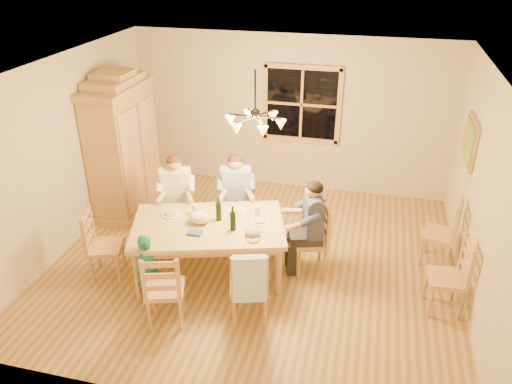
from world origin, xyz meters
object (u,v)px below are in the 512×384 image
(adult_woman, at_px, (176,188))
(chandelier, at_px, (255,120))
(chair_far_left, at_px, (179,220))
(chair_far_right, at_px, (236,218))
(chair_end_right, at_px, (310,250))
(child, at_px, (149,269))
(dining_table, at_px, (208,230))
(wine_bottle_a, at_px, (219,209))
(chair_spare_front, at_px, (444,288))
(chair_near_left, at_px, (166,299))
(adult_plaid_man, at_px, (236,186))
(armoire, at_px, (123,149))
(chair_near_right, at_px, (249,296))
(adult_slate_man, at_px, (312,216))
(chair_end_left, at_px, (107,257))
(chair_spare_back, at_px, (437,244))
(wine_bottle_b, at_px, (233,218))

(adult_woman, bearing_deg, chandelier, 148.21)
(chair_far_left, distance_m, chair_far_right, 0.87)
(chandelier, xyz_separation_m, chair_end_right, (0.76, -0.01, -1.77))
(child, bearing_deg, dining_table, 1.51)
(wine_bottle_a, bearing_deg, chandelier, 32.02)
(chair_spare_front, bearing_deg, wine_bottle_a, 80.77)
(chair_far_right, distance_m, wine_bottle_a, 1.06)
(chair_near_left, bearing_deg, chandelier, 45.96)
(adult_plaid_man, bearing_deg, chair_near_left, 64.80)
(child, bearing_deg, adult_plaid_man, 17.85)
(chandelier, distance_m, armoire, 2.82)
(chandelier, xyz_separation_m, chair_near_left, (-0.73, -1.42, -1.77))
(chair_near_right, distance_m, adult_slate_man, 1.37)
(chair_near_right, bearing_deg, chair_end_left, 153.43)
(adult_woman, bearing_deg, adult_plaid_man, -180.00)
(chair_far_left, relative_size, adult_plaid_man, 1.13)
(chair_far_left, xyz_separation_m, adult_plaid_man, (0.83, 0.25, 0.54))
(chair_spare_front, xyz_separation_m, chair_spare_back, (0.00, 1.01, 0.00))
(dining_table, xyz_separation_m, adult_slate_man, (1.29, 0.40, 0.18))
(chair_end_left, bearing_deg, wine_bottle_b, 84.83)
(adult_slate_man, distance_m, chair_spare_front, 1.82)
(chair_far_left, xyz_separation_m, chair_far_right, (0.83, 0.25, 0.00))
(wine_bottle_a, xyz_separation_m, wine_bottle_b, (0.25, -0.19, 0.00))
(wine_bottle_a, height_order, chair_spare_back, wine_bottle_a)
(adult_slate_man, height_order, wine_bottle_b, adult_slate_man)
(dining_table, height_order, chair_near_right, chair_near_right)
(chair_end_left, relative_size, child, 1.06)
(adult_slate_man, bearing_deg, chair_near_left, 116.57)
(adult_plaid_man, distance_m, chair_spare_back, 2.94)
(chair_end_left, height_order, wine_bottle_b, wine_bottle_b)
(chandelier, relative_size, wine_bottle_a, 2.33)
(chair_far_right, bearing_deg, adult_woman, 0.00)
(child, bearing_deg, wine_bottle_a, 1.36)
(chair_near_left, distance_m, adult_plaid_man, 2.10)
(chair_end_right, bearing_deg, adult_plaid_man, 46.64)
(armoire, distance_m, chair_end_left, 2.06)
(chair_near_left, distance_m, chair_spare_back, 3.75)
(chair_end_right, bearing_deg, wine_bottle_b, 98.36)
(chair_far_right, bearing_deg, chair_end_left, 27.98)
(chair_end_right, distance_m, adult_slate_man, 0.54)
(chair_near_right, xyz_separation_m, chair_end_left, (-2.03, 0.34, 0.00))
(adult_woman, height_order, chair_spare_front, adult_woman)
(chair_end_right, distance_m, chair_spare_back, 1.78)
(armoire, xyz_separation_m, dining_table, (1.89, -1.42, -0.39))
(chair_end_left, relative_size, chair_spare_front, 1.00)
(chair_end_right, bearing_deg, adult_woman, 63.43)
(chair_end_left, xyz_separation_m, adult_woman, (0.56, 1.13, 0.54))
(chair_near_right, height_order, child, chair_near_right)
(armoire, relative_size, chair_near_right, 2.32)
(chair_spare_front, bearing_deg, chair_end_right, 69.90)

